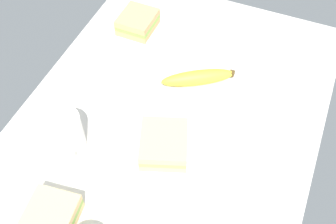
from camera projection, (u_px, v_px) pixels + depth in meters
tabletop at (168, 123)px, 92.96cm from camera, size 90.00×64.00×2.00cm
coffee_mug_black at (63, 134)px, 84.02cm from camera, size 10.17×9.19×9.51cm
sandwich_main at (51, 218)px, 76.02cm from camera, size 10.64×9.80×4.40cm
sandwich_side at (138, 22)px, 108.77cm from camera, size 9.63×8.69×4.40cm
sandwich_extra at (164, 144)px, 85.75cm from camera, size 13.16×12.53×4.40cm
banana at (198, 78)px, 97.47cm from camera, size 12.14×16.45×3.58cm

